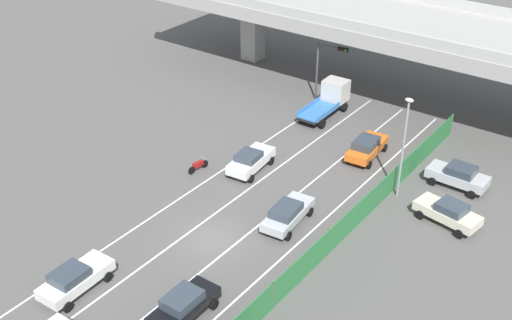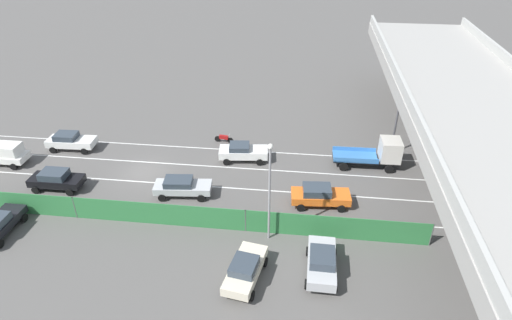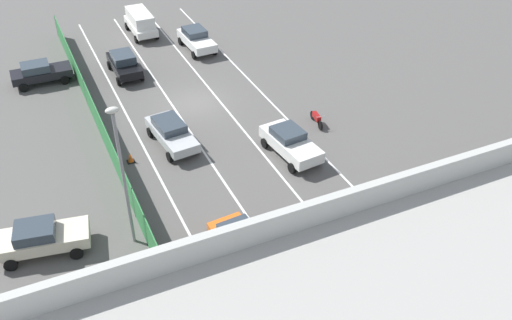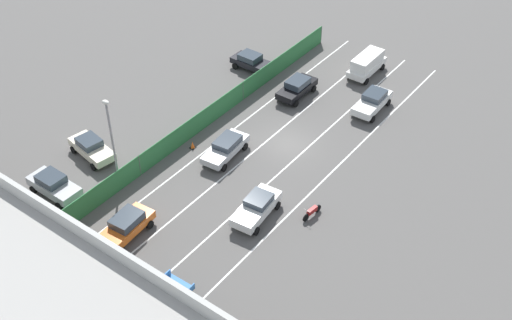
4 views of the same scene
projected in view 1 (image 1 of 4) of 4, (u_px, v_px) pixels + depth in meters
The scene contains 19 objects.
ground_plane at pixel (211, 239), 42.20m from camera, with size 300.00×300.00×0.00m, color #565451.
lane_line_left_edge at pixel (191, 191), 47.18m from camera, with size 0.14×43.20×0.01m, color silver.
lane_line_mid_left at pixel (226, 206), 45.53m from camera, with size 0.14×43.20×0.01m, color silver.
lane_line_mid_right at pixel (263, 222), 43.88m from camera, with size 0.14×43.20×0.01m, color silver.
lane_line_right_edge at pixel (303, 239), 42.23m from camera, with size 0.14×43.20×0.01m, color silver.
elevated_overpass at pixel (404, 28), 57.69m from camera, with size 52.41×11.52×8.48m.
green_fence at pixel (332, 239), 40.67m from camera, with size 0.10×39.30×1.90m.
car_sedan_white at pixel (251, 160), 49.18m from camera, with size 2.41×4.64×1.65m.
car_sedan_black at pixel (184, 305), 35.56m from camera, with size 2.02×4.39×1.69m.
car_hatchback_white at pixel (75, 278), 37.47m from camera, with size 2.17×4.62×1.68m.
car_sedan_silver at pixel (287, 213), 43.18m from camera, with size 2.34×4.79×1.55m.
car_taxi_orange at pixel (367, 147), 50.93m from camera, with size 2.31×4.76×1.70m.
flatbed_truck_blue at pixel (331, 98), 57.77m from camera, with size 2.45×5.92×2.75m.
motorcycle at pixel (198, 165), 49.40m from camera, with size 0.60×1.95×0.93m.
parked_sedan_cream at pixel (448, 212), 43.26m from camera, with size 4.63×2.59×1.66m.
parked_wagon_silver at pixel (458, 175), 47.19m from camera, with size 4.39×2.07×1.76m.
traffic_light at pixel (327, 61), 58.29m from camera, with size 3.01×0.46×5.71m.
street_lamp at pixel (404, 139), 44.29m from camera, with size 0.60×0.36×7.69m.
traffic_cone at pixel (330, 230), 42.57m from camera, with size 0.47×0.47×0.64m.
Camera 1 is at (22.44, -25.50, 25.74)m, focal length 45.56 mm.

